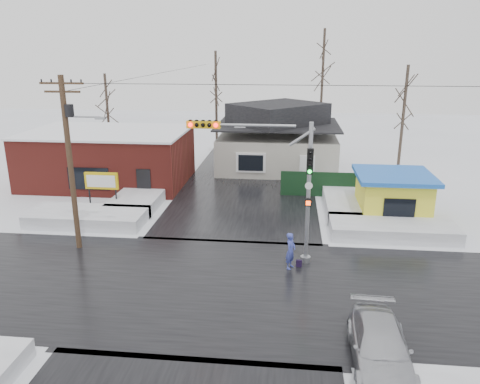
# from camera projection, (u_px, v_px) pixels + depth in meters

# --- Properties ---
(ground) EXTENTS (120.00, 120.00, 0.00)m
(ground) POSITION_uv_depth(u_px,v_px,m) (217.00, 287.00, 20.91)
(ground) COLOR white
(ground) RESTS_ON ground
(road_ns) EXTENTS (10.00, 120.00, 0.02)m
(road_ns) POSITION_uv_depth(u_px,v_px,m) (217.00, 287.00, 20.90)
(road_ns) COLOR black
(road_ns) RESTS_ON ground
(road_ew) EXTENTS (120.00, 10.00, 0.02)m
(road_ew) POSITION_uv_depth(u_px,v_px,m) (217.00, 287.00, 20.90)
(road_ew) COLOR black
(road_ew) RESTS_ON ground
(snowbank_nw) EXTENTS (7.00, 3.00, 0.80)m
(snowbank_nw) POSITION_uv_depth(u_px,v_px,m) (88.00, 217.00, 28.35)
(snowbank_nw) COLOR white
(snowbank_nw) RESTS_ON ground
(snowbank_ne) EXTENTS (7.00, 3.00, 0.80)m
(snowbank_ne) POSITION_uv_depth(u_px,v_px,m) (392.00, 229.00, 26.53)
(snowbank_ne) COLOR white
(snowbank_ne) RESTS_ON ground
(snowbank_nside_w) EXTENTS (3.00, 8.00, 0.80)m
(snowbank_nside_w) POSITION_uv_depth(u_px,v_px,m) (145.00, 194.00, 32.90)
(snowbank_nside_w) COLOR white
(snowbank_nside_w) RESTS_ON ground
(snowbank_nside_e) EXTENTS (3.00, 8.00, 0.80)m
(snowbank_nside_e) POSITION_uv_depth(u_px,v_px,m) (347.00, 200.00, 31.48)
(snowbank_nside_e) COLOR white
(snowbank_nside_e) RESTS_ON ground
(traffic_signal) EXTENTS (6.05, 0.68, 7.00)m
(traffic_signal) POSITION_uv_depth(u_px,v_px,m) (276.00, 173.00, 22.14)
(traffic_signal) COLOR gray
(traffic_signal) RESTS_ON ground
(utility_pole) EXTENTS (3.15, 0.44, 9.00)m
(utility_pole) POSITION_uv_depth(u_px,v_px,m) (71.00, 154.00, 23.52)
(utility_pole) COLOR #382619
(utility_pole) RESTS_ON ground
(brick_building) EXTENTS (12.20, 8.20, 4.12)m
(brick_building) POSITION_uv_depth(u_px,v_px,m) (109.00, 157.00, 36.60)
(brick_building) COLOR maroon
(brick_building) RESTS_ON ground
(marquee_sign) EXTENTS (2.20, 0.21, 2.55)m
(marquee_sign) POSITION_uv_depth(u_px,v_px,m) (102.00, 182.00, 30.27)
(marquee_sign) COLOR black
(marquee_sign) RESTS_ON ground
(house) EXTENTS (10.40, 8.40, 5.76)m
(house) POSITION_uv_depth(u_px,v_px,m) (278.00, 139.00, 40.83)
(house) COLOR #B9B5A7
(house) RESTS_ON ground
(kiosk) EXTENTS (4.60, 4.60, 2.88)m
(kiosk) POSITION_uv_depth(u_px,v_px,m) (392.00, 195.00, 29.01)
(kiosk) COLOR yellow
(kiosk) RESTS_ON ground
(fence) EXTENTS (8.00, 0.12, 1.80)m
(fence) POSITION_uv_depth(u_px,v_px,m) (337.00, 185.00, 33.29)
(fence) COLOR black
(fence) RESTS_ON ground
(tree_far_left) EXTENTS (3.00, 3.00, 10.00)m
(tree_far_left) POSITION_uv_depth(u_px,v_px,m) (216.00, 73.00, 43.67)
(tree_far_left) COLOR #332821
(tree_far_left) RESTS_ON ground
(tree_far_mid) EXTENTS (3.00, 3.00, 12.00)m
(tree_far_mid) POSITION_uv_depth(u_px,v_px,m) (324.00, 56.00, 44.09)
(tree_far_mid) COLOR #332821
(tree_far_mid) RESTS_ON ground
(tree_far_right) EXTENTS (3.00, 3.00, 9.00)m
(tree_far_right) POSITION_uv_depth(u_px,v_px,m) (406.00, 89.00, 36.59)
(tree_far_right) COLOR #332821
(tree_far_right) RESTS_ON ground
(tree_far_west) EXTENTS (3.00, 3.00, 8.00)m
(tree_far_west) POSITION_uv_depth(u_px,v_px,m) (106.00, 92.00, 43.25)
(tree_far_west) COLOR #332821
(tree_far_west) RESTS_ON ground
(pedestrian) EXTENTS (0.65, 0.77, 1.80)m
(pedestrian) POSITION_uv_depth(u_px,v_px,m) (291.00, 251.00, 22.42)
(pedestrian) COLOR #3D48AB
(pedestrian) RESTS_ON ground
(car) EXTENTS (2.03, 4.74, 1.36)m
(car) POSITION_uv_depth(u_px,v_px,m) (380.00, 347.00, 15.57)
(car) COLOR #B8BAC0
(car) RESTS_ON ground
(shopping_bag) EXTENTS (0.29, 0.15, 0.35)m
(shopping_bag) POSITION_uv_depth(u_px,v_px,m) (299.00, 264.00, 22.75)
(shopping_bag) COLOR black
(shopping_bag) RESTS_ON ground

